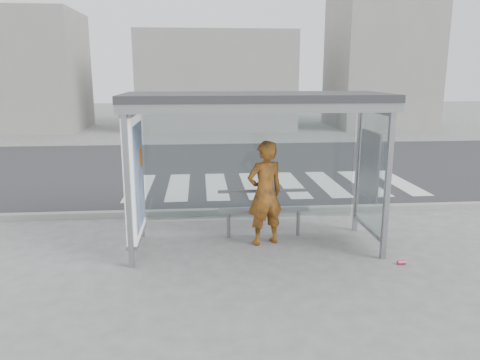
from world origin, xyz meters
name	(u,v)px	position (x,y,z in m)	size (l,w,h in m)	color
ground	(255,247)	(0.00, 0.00, 0.00)	(80.00, 80.00, 0.00)	slate
road	(229,167)	(0.00, 7.00, 0.00)	(30.00, 10.00, 0.01)	#2C2C2F
curb	(244,211)	(0.00, 1.95, 0.06)	(30.00, 0.18, 0.12)	gray
crosswalk	(272,185)	(1.00, 4.50, 0.00)	(7.55, 3.00, 0.00)	silver
bus_shelter	(233,132)	(-0.37, 0.06, 1.98)	(4.25, 1.65, 2.62)	gray
building_left	(21,71)	(-10.00, 18.00, 3.00)	(6.00, 5.00, 6.00)	gray
building_center	(216,81)	(0.00, 18.00, 2.50)	(8.00, 5.00, 5.00)	gray
building_right	(380,62)	(9.00, 18.00, 3.50)	(5.00, 5.00, 7.00)	gray
person	(265,193)	(0.19, 0.15, 0.91)	(0.67, 0.44, 1.83)	orange
bench	(264,209)	(0.22, 0.53, 0.51)	(1.65, 0.27, 0.85)	slate
soda_can	(401,262)	(2.20, -0.97, 0.03)	(0.07, 0.07, 0.13)	#DB4069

